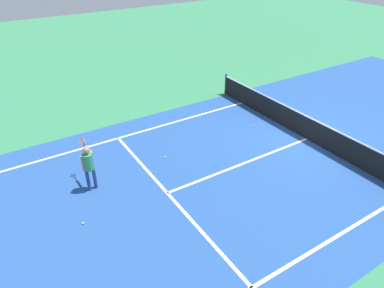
% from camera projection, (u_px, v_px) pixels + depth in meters
% --- Properties ---
extents(ground_plane, '(60.00, 60.00, 0.00)m').
position_uv_depth(ground_plane, '(307.00, 139.00, 14.07)').
color(ground_plane, '#337F51').
extents(court_surface_inbounds, '(10.62, 24.40, 0.00)m').
position_uv_depth(court_surface_inbounds, '(307.00, 139.00, 14.07)').
color(court_surface_inbounds, '#234C93').
rests_on(court_surface_inbounds, ground_plane).
extents(line_sideline_left, '(0.10, 11.89, 0.01)m').
position_uv_depth(line_sideline_left, '(129.00, 135.00, 14.33)').
color(line_sideline_left, white).
rests_on(line_sideline_left, ground_plane).
extents(line_sideline_right, '(0.10, 11.89, 0.01)m').
position_uv_depth(line_sideline_right, '(266.00, 279.00, 8.39)').
color(line_sideline_right, white).
rests_on(line_sideline_right, ground_plane).
extents(line_service_near, '(8.22, 0.10, 0.01)m').
position_uv_depth(line_service_near, '(167.00, 193.00, 11.15)').
color(line_service_near, white).
rests_on(line_service_near, ground_plane).
extents(line_center_service, '(0.10, 6.40, 0.01)m').
position_uv_depth(line_center_service, '(245.00, 163.00, 12.61)').
color(line_center_service, white).
rests_on(line_center_service, ground_plane).
extents(net, '(10.99, 0.09, 1.07)m').
position_uv_depth(net, '(309.00, 128.00, 13.82)').
color(net, '#33383D').
rests_on(net, ground_plane).
extents(player_near, '(1.19, 0.46, 1.59)m').
position_uv_depth(player_near, '(88.00, 163.00, 10.86)').
color(player_near, navy).
rests_on(player_near, ground_plane).
extents(tennis_ball_by_baseline, '(0.07, 0.07, 0.07)m').
position_uv_depth(tennis_ball_by_baseline, '(83.00, 223.00, 9.95)').
color(tennis_ball_by_baseline, '#CCE033').
rests_on(tennis_ball_by_baseline, ground_plane).
extents(tennis_ball_mid_court, '(0.07, 0.07, 0.07)m').
position_uv_depth(tennis_ball_mid_court, '(165.00, 157.00, 12.88)').
color(tennis_ball_mid_court, '#CCE033').
rests_on(tennis_ball_mid_court, ground_plane).
extents(tennis_ball_near_net, '(0.07, 0.07, 0.07)m').
position_uv_depth(tennis_ball_near_net, '(253.00, 126.00, 14.98)').
color(tennis_ball_near_net, '#CCE033').
rests_on(tennis_ball_near_net, ground_plane).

